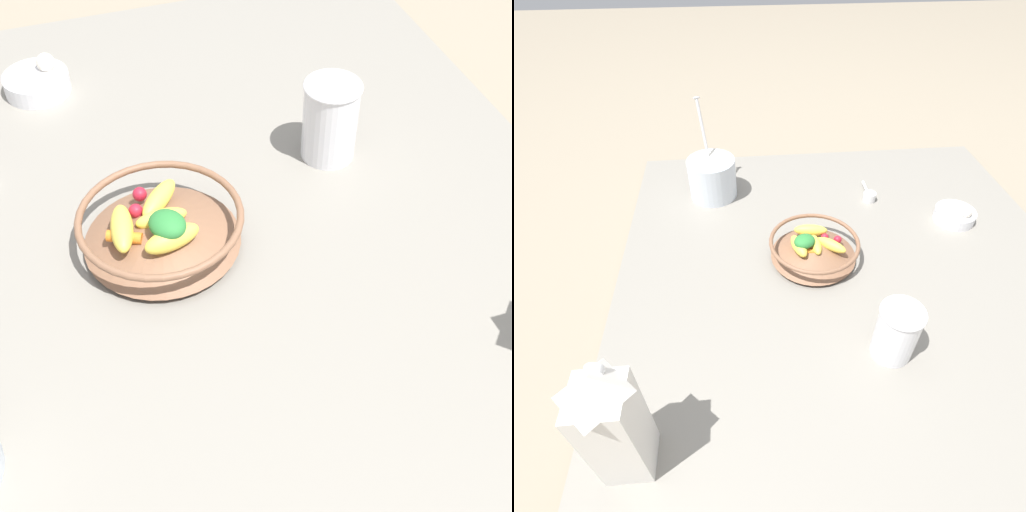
% 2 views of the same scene
% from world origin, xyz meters
% --- Properties ---
extents(ground_plane, '(6.00, 6.00, 0.00)m').
position_xyz_m(ground_plane, '(0.00, 0.00, 0.00)').
color(ground_plane, gray).
extents(countertop, '(1.11, 1.11, 0.03)m').
position_xyz_m(countertop, '(0.00, 0.00, 0.02)').
color(countertop, gray).
rests_on(countertop, ground_plane).
extents(fruit_bowl, '(0.22, 0.22, 0.08)m').
position_xyz_m(fruit_bowl, '(0.08, -0.04, 0.07)').
color(fruit_bowl, brown).
rests_on(fruit_bowl, countertop).
extents(milk_carton, '(0.07, 0.07, 0.26)m').
position_xyz_m(milk_carton, '(0.45, 0.41, 0.16)').
color(milk_carton, silver).
rests_on(milk_carton, countertop).
extents(yogurt_tub, '(0.14, 0.16, 0.26)m').
position_xyz_m(yogurt_tub, '(0.33, -0.34, 0.10)').
color(yogurt_tub, silver).
rests_on(yogurt_tub, countertop).
extents(drinking_cup, '(0.09, 0.09, 0.12)m').
position_xyz_m(drinking_cup, '(-0.03, 0.25, 0.10)').
color(drinking_cup, white).
rests_on(drinking_cup, countertop).
extents(measuring_scoop, '(0.04, 0.10, 0.03)m').
position_xyz_m(measuring_scoop, '(-0.13, -0.27, 0.05)').
color(measuring_scoop, white).
rests_on(measuring_scoop, countertop).
extents(garlic_bowl, '(0.11, 0.11, 0.06)m').
position_xyz_m(garlic_bowl, '(-0.33, -0.15, 0.05)').
color(garlic_bowl, white).
rests_on(garlic_bowl, countertop).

